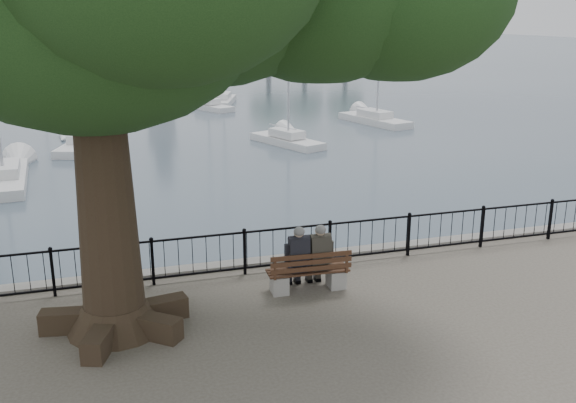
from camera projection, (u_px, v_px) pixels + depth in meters
name	position (u px, v px, depth m)	size (l,w,h in m)	color
harbor	(282.00, 281.00, 15.15)	(260.00, 260.00, 1.20)	slate
railing	(288.00, 246.00, 14.40)	(22.06, 0.06, 1.00)	black
bench	(308.00, 276.00, 13.35)	(1.73, 0.59, 0.90)	gray
person_left	(297.00, 260.00, 13.30)	(0.43, 0.72, 1.43)	black
person_right	(318.00, 258.00, 13.40)	(0.43, 0.72, 1.43)	#2A2723
lion_monument	(158.00, 63.00, 58.30)	(6.17, 6.17, 9.06)	slate
sailboat_a	(5.00, 176.00, 25.60)	(1.91, 5.80, 11.58)	silver
sailboat_b	(84.00, 142.00, 32.36)	(2.96, 5.45, 12.07)	silver
sailboat_c	(287.00, 139.00, 33.35)	(3.00, 4.93, 9.92)	silver
sailboat_d	(375.00, 118.00, 39.79)	(2.89, 5.71, 10.63)	silver
sailboat_f	(208.00, 105.00, 45.75)	(3.22, 4.90, 10.40)	silver
sailboat_g	(223.00, 99.00, 48.52)	(3.11, 5.47, 10.80)	silver
sailboat_h	(43.00, 96.00, 50.38)	(1.99, 5.79, 13.17)	silver
far_shore	(303.00, 32.00, 91.48)	(30.00, 8.60, 9.18)	#4F4940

